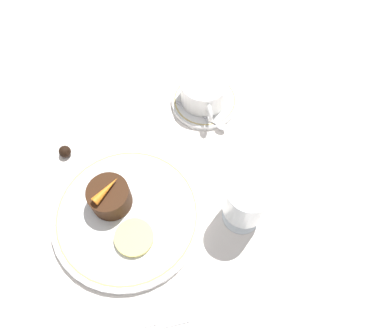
# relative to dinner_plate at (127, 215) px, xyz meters

# --- Properties ---
(ground_plane) EXTENTS (3.00, 3.00, 0.00)m
(ground_plane) POSITION_rel_dinner_plate_xyz_m (-0.02, 0.01, -0.01)
(ground_plane) COLOR white
(dinner_plate) EXTENTS (0.25, 0.25, 0.01)m
(dinner_plate) POSITION_rel_dinner_plate_xyz_m (0.00, 0.00, 0.00)
(dinner_plate) COLOR white
(dinner_plate) RESTS_ON ground_plane
(saucer) EXTENTS (0.13, 0.13, 0.01)m
(saucer) POSITION_rel_dinner_plate_xyz_m (-0.21, 0.17, -0.00)
(saucer) COLOR white
(saucer) RESTS_ON ground_plane
(coffee_cup) EXTENTS (0.12, 0.09, 0.05)m
(coffee_cup) POSITION_rel_dinner_plate_xyz_m (-0.22, 0.17, 0.03)
(coffee_cup) COLOR white
(coffee_cup) RESTS_ON saucer
(spoon) EXTENTS (0.09, 0.09, 0.00)m
(spoon) POSITION_rel_dinner_plate_xyz_m (-0.17, 0.17, 0.00)
(spoon) COLOR silver
(spoon) RESTS_ON saucer
(wine_glass) EXTENTS (0.07, 0.07, 0.11)m
(wine_glass) POSITION_rel_dinner_plate_xyz_m (0.03, 0.19, 0.06)
(wine_glass) COLOR silver
(wine_glass) RESTS_ON ground_plane
(fork) EXTENTS (0.03, 0.20, 0.01)m
(fork) POSITION_rel_dinner_plate_xyz_m (0.17, 0.00, -0.01)
(fork) COLOR silver
(fork) RESTS_ON ground_plane
(dessert_cake) EXTENTS (0.07, 0.07, 0.05)m
(dessert_cake) POSITION_rel_dinner_plate_xyz_m (-0.03, -0.02, 0.03)
(dessert_cake) COLOR #381E0F
(dessert_cake) RESTS_ON dinner_plate
(carrot_garnish) EXTENTS (0.05, 0.05, 0.01)m
(carrot_garnish) POSITION_rel_dinner_plate_xyz_m (-0.03, -0.02, 0.06)
(carrot_garnish) COLOR orange
(carrot_garnish) RESTS_ON dessert_cake
(pineapple_slice) EXTENTS (0.06, 0.06, 0.01)m
(pineapple_slice) POSITION_rel_dinner_plate_xyz_m (0.04, 0.01, 0.01)
(pineapple_slice) COLOR #EFE075
(pineapple_slice) RESTS_ON dinner_plate
(chocolate_truffle) EXTENTS (0.02, 0.02, 0.02)m
(chocolate_truffle) POSITION_rel_dinner_plate_xyz_m (-0.14, -0.10, 0.00)
(chocolate_truffle) COLOR black
(chocolate_truffle) RESTS_ON ground_plane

